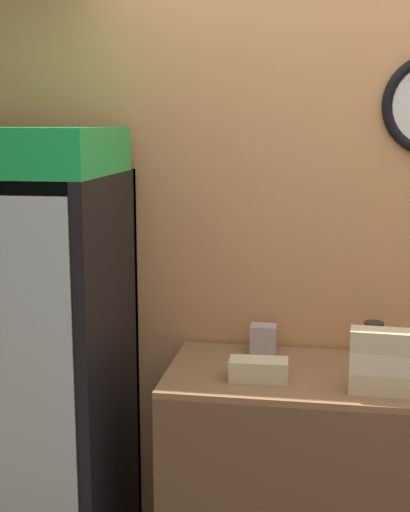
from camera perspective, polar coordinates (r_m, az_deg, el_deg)
wall_back at (r=3.12m, az=14.25°, el=1.05°), size 5.20×0.10×2.70m
prep_counter at (r=3.06m, az=13.99°, el=-17.17°), size 1.72×0.63×0.89m
beverage_cooler at (r=3.08m, az=-14.10°, el=-5.60°), size 0.80×0.72×1.84m
sandwich_stack_bottom at (r=2.70m, az=13.95°, el=-9.80°), size 0.24×0.11×0.08m
sandwich_stack_middle at (r=2.67m, az=14.03°, el=-8.21°), size 0.24×0.11×0.08m
sandwich_stack_top at (r=2.65m, az=14.11°, el=-6.59°), size 0.24×0.11×0.08m
sandwich_flat_left at (r=2.76m, az=4.31°, el=-9.05°), size 0.23×0.12×0.08m
condiment_jar at (r=3.07m, az=13.32°, el=-6.56°), size 0.09×0.09×0.15m
napkin_dispenser at (r=3.07m, az=4.70°, el=-6.62°), size 0.11×0.09×0.12m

